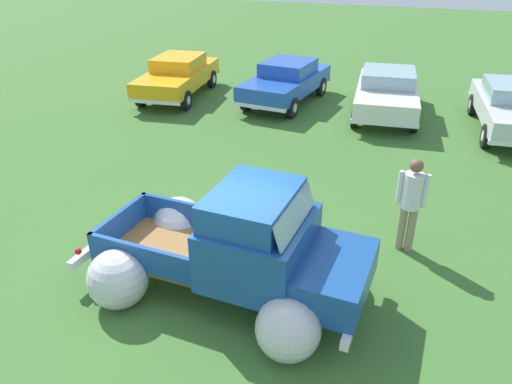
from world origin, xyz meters
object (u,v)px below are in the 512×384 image
object	(u,v)px
vintage_pickup_truck	(244,255)
show_car_0	(178,75)
spectator_0	(411,199)
show_car_1	(286,80)
show_car_2	(387,91)

from	to	relation	value
vintage_pickup_truck	show_car_0	size ratio (longest dim) A/B	0.99
vintage_pickup_truck	show_car_0	distance (m)	11.54
show_car_0	spectator_0	xyz separation A→B (m)	(8.71, -7.33, 0.26)
show_car_0	spectator_0	distance (m)	11.39
show_car_1	spectator_0	bearing A→B (deg)	36.82
show_car_0	spectator_0	bearing A→B (deg)	42.16
show_car_1	spectator_0	distance (m)	9.31
show_car_0	show_car_2	xyz separation A→B (m)	(7.35, 0.51, 0.00)
vintage_pickup_truck	show_car_1	distance (m)	10.53
show_car_0	vintage_pickup_truck	bearing A→B (deg)	26.06
vintage_pickup_truck	show_car_1	bearing A→B (deg)	106.01
show_car_2	spectator_0	world-z (taller)	spectator_0
show_car_1	vintage_pickup_truck	bearing A→B (deg)	19.55
vintage_pickup_truck	spectator_0	size ratio (longest dim) A/B	2.59
show_car_0	show_car_2	size ratio (longest dim) A/B	1.01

